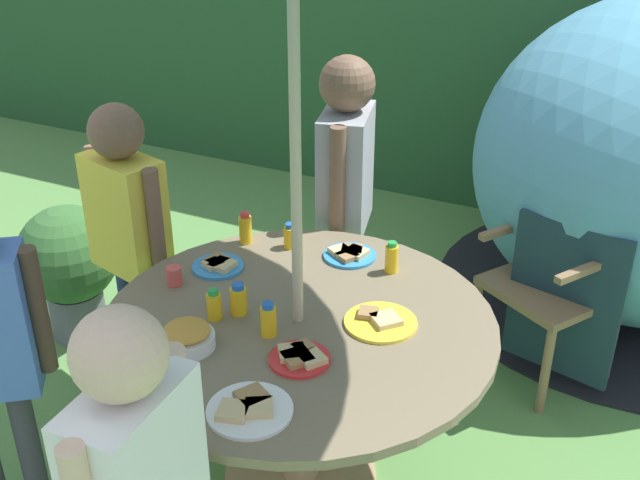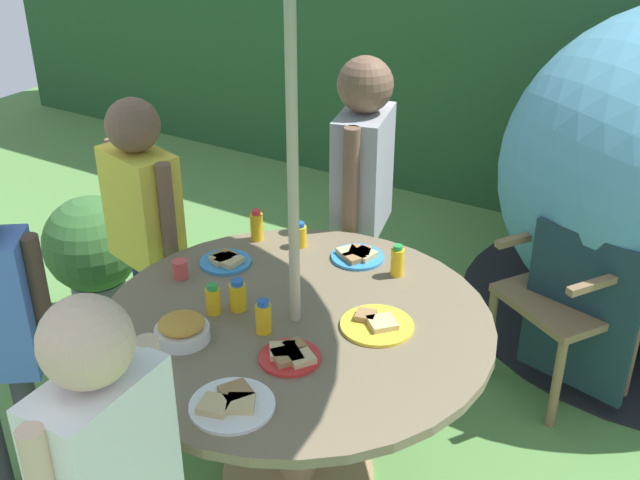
{
  "view_description": "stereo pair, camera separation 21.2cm",
  "coord_description": "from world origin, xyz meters",
  "px_view_note": "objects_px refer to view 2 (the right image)",
  "views": [
    {
      "loc": [
        1.03,
        -1.94,
        2.17
      ],
      "look_at": [
        0.02,
        0.13,
        0.97
      ],
      "focal_mm": 43.36,
      "sensor_mm": 36.0,
      "label": 1
    },
    {
      "loc": [
        1.22,
        -1.84,
        2.17
      ],
      "look_at": [
        0.02,
        0.13,
        0.97
      ],
      "focal_mm": 43.36,
      "sensor_mm": 36.0,
      "label": 2
    }
  ],
  "objects_px": {
    "plate_back_edge": "(290,355)",
    "juice_bottle_far_left": "(238,296)",
    "child_in_yellow_shirt": "(142,207)",
    "juice_bottle_far_right": "(257,226)",
    "cup_near": "(180,269)",
    "plate_center_back": "(357,255)",
    "plate_near_right": "(225,261)",
    "snack_bowl": "(182,329)",
    "juice_bottle_near_left": "(213,300)",
    "garden_table": "(296,354)",
    "plate_mid_right": "(377,324)",
    "child_in_white_shirt": "(106,462)",
    "potted_plant": "(93,252)",
    "wooden_chair": "(587,274)",
    "juice_bottle_front_edge": "(300,235)",
    "juice_bottle_mid_left": "(263,317)",
    "child_in_grey_shirt": "(363,171)",
    "juice_bottle_spot_a": "(397,261)",
    "plate_center_front": "(231,404)"
  },
  "relations": [
    {
      "from": "plate_back_edge",
      "to": "juice_bottle_far_left",
      "type": "xyz_separation_m",
      "value": [
        -0.31,
        0.15,
        0.04
      ]
    },
    {
      "from": "child_in_yellow_shirt",
      "to": "juice_bottle_far_right",
      "type": "xyz_separation_m",
      "value": [
        0.45,
        0.17,
        -0.04
      ]
    },
    {
      "from": "plate_back_edge",
      "to": "cup_near",
      "type": "distance_m",
      "value": 0.66
    },
    {
      "from": "plate_center_back",
      "to": "plate_near_right",
      "type": "xyz_separation_m",
      "value": [
        -0.41,
        -0.3,
        -0.0
      ]
    },
    {
      "from": "snack_bowl",
      "to": "juice_bottle_near_left",
      "type": "distance_m",
      "value": 0.18
    },
    {
      "from": "garden_table",
      "to": "snack_bowl",
      "type": "xyz_separation_m",
      "value": [
        -0.25,
        -0.3,
        0.19
      ]
    },
    {
      "from": "plate_mid_right",
      "to": "garden_table",
      "type": "bearing_deg",
      "value": -159.11
    },
    {
      "from": "juice_bottle_far_right",
      "to": "garden_table",
      "type": "bearing_deg",
      "value": -42.13
    },
    {
      "from": "cup_near",
      "to": "child_in_white_shirt",
      "type": "bearing_deg",
      "value": -58.72
    },
    {
      "from": "potted_plant",
      "to": "snack_bowl",
      "type": "bearing_deg",
      "value": -30.18
    },
    {
      "from": "plate_near_right",
      "to": "plate_mid_right",
      "type": "distance_m",
      "value": 0.7
    },
    {
      "from": "wooden_chair",
      "to": "plate_near_right",
      "type": "height_order",
      "value": "wooden_chair"
    },
    {
      "from": "snack_bowl",
      "to": "juice_bottle_front_edge",
      "type": "xyz_separation_m",
      "value": [
        -0.02,
        0.75,
        0.01
      ]
    },
    {
      "from": "snack_bowl",
      "to": "juice_bottle_far_right",
      "type": "height_order",
      "value": "juice_bottle_far_right"
    },
    {
      "from": "wooden_chair",
      "to": "plate_mid_right",
      "type": "bearing_deg",
      "value": -81.54
    },
    {
      "from": "child_in_white_shirt",
      "to": "juice_bottle_front_edge",
      "type": "bearing_deg",
      "value": 10.36
    },
    {
      "from": "juice_bottle_mid_left",
      "to": "child_in_yellow_shirt",
      "type": "bearing_deg",
      "value": 157.35
    },
    {
      "from": "child_in_white_shirt",
      "to": "plate_back_edge",
      "type": "bearing_deg",
      "value": -8.45
    },
    {
      "from": "juice_bottle_front_edge",
      "to": "juice_bottle_far_left",
      "type": "bearing_deg",
      "value": -82.31
    },
    {
      "from": "garden_table",
      "to": "juice_bottle_far_right",
      "type": "height_order",
      "value": "juice_bottle_far_right"
    },
    {
      "from": "garden_table",
      "to": "juice_bottle_mid_left",
      "type": "bearing_deg",
      "value": -110.41
    },
    {
      "from": "child_in_grey_shirt",
      "to": "cup_near",
      "type": "height_order",
      "value": "child_in_grey_shirt"
    },
    {
      "from": "garden_table",
      "to": "juice_bottle_spot_a",
      "type": "distance_m",
      "value": 0.52
    },
    {
      "from": "plate_center_back",
      "to": "garden_table",
      "type": "bearing_deg",
      "value": -87.29
    },
    {
      "from": "snack_bowl",
      "to": "juice_bottle_spot_a",
      "type": "bearing_deg",
      "value": 61.06
    },
    {
      "from": "child_in_yellow_shirt",
      "to": "plate_back_edge",
      "type": "xyz_separation_m",
      "value": [
        1.02,
        -0.44,
        -0.09
      ]
    },
    {
      "from": "plate_center_front",
      "to": "juice_bottle_far_left",
      "type": "bearing_deg",
      "value": 124.53
    },
    {
      "from": "plate_center_back",
      "to": "cup_near",
      "type": "bearing_deg",
      "value": -136.49
    },
    {
      "from": "child_in_white_shirt",
      "to": "juice_bottle_near_left",
      "type": "distance_m",
      "value": 0.84
    },
    {
      "from": "plate_back_edge",
      "to": "juice_bottle_far_left",
      "type": "height_order",
      "value": "juice_bottle_far_left"
    },
    {
      "from": "juice_bottle_far_left",
      "to": "juice_bottle_spot_a",
      "type": "distance_m",
      "value": 0.62
    },
    {
      "from": "plate_center_back",
      "to": "juice_bottle_far_right",
      "type": "height_order",
      "value": "juice_bottle_far_right"
    },
    {
      "from": "child_in_grey_shirt",
      "to": "plate_mid_right",
      "type": "height_order",
      "value": "child_in_grey_shirt"
    },
    {
      "from": "juice_bottle_mid_left",
      "to": "juice_bottle_spot_a",
      "type": "bearing_deg",
      "value": 69.74
    },
    {
      "from": "plate_center_front",
      "to": "plate_mid_right",
      "type": "relative_size",
      "value": 1.01
    },
    {
      "from": "plate_near_right",
      "to": "plate_center_back",
      "type": "bearing_deg",
      "value": 35.79
    },
    {
      "from": "child_in_yellow_shirt",
      "to": "juice_bottle_far_right",
      "type": "height_order",
      "value": "child_in_yellow_shirt"
    },
    {
      "from": "cup_near",
      "to": "juice_bottle_spot_a",
      "type": "bearing_deg",
      "value": 32.6
    },
    {
      "from": "potted_plant",
      "to": "juice_bottle_near_left",
      "type": "xyz_separation_m",
      "value": [
        1.16,
        -0.5,
        0.38
      ]
    },
    {
      "from": "potted_plant",
      "to": "cup_near",
      "type": "relative_size",
      "value": 9.75
    },
    {
      "from": "child_in_yellow_shirt",
      "to": "plate_mid_right",
      "type": "xyz_separation_m",
      "value": [
        1.16,
        -0.14,
        -0.09
      ]
    },
    {
      "from": "plate_near_right",
      "to": "juice_bottle_far_left",
      "type": "relative_size",
      "value": 1.71
    },
    {
      "from": "snack_bowl",
      "to": "juice_bottle_far_left",
      "type": "xyz_separation_m",
      "value": [
        0.04,
        0.24,
        0.01
      ]
    },
    {
      "from": "child_in_grey_shirt",
      "to": "potted_plant",
      "type": "bearing_deg",
      "value": -81.13
    },
    {
      "from": "potted_plant",
      "to": "juice_bottle_near_left",
      "type": "distance_m",
      "value": 1.32
    },
    {
      "from": "snack_bowl",
      "to": "plate_mid_right",
      "type": "distance_m",
      "value": 0.64
    },
    {
      "from": "juice_bottle_far_left",
      "to": "juice_bottle_mid_left",
      "type": "bearing_deg",
      "value": -23.67
    },
    {
      "from": "child_in_grey_shirt",
      "to": "cup_near",
      "type": "relative_size",
      "value": 20.15
    },
    {
      "from": "juice_bottle_spot_a",
      "to": "plate_near_right",
      "type": "bearing_deg",
      "value": -156.2
    },
    {
      "from": "plate_center_front",
      "to": "juice_bottle_far_right",
      "type": "bearing_deg",
      "value": 121.43
    }
  ]
}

